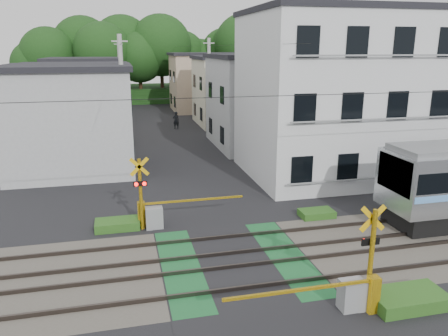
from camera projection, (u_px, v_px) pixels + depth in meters
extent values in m
plane|color=black|center=(235.00, 261.00, 15.35)|extent=(120.00, 120.00, 0.00)
cube|color=#47423A|center=(235.00, 261.00, 15.34)|extent=(120.00, 6.00, 0.00)
cube|color=black|center=(235.00, 261.00, 15.34)|extent=(5.20, 120.00, 0.00)
cube|color=#145126|center=(181.00, 267.00, 14.92)|extent=(1.30, 6.00, 0.00)
cube|color=#145126|center=(285.00, 255.00, 15.77)|extent=(1.30, 6.00, 0.00)
cube|color=#3F3833|center=(250.00, 287.00, 13.54)|extent=(120.00, 0.08, 0.14)
cube|color=#3F3833|center=(238.00, 266.00, 14.86)|extent=(120.00, 0.08, 0.14)
cube|color=#3F3833|center=(231.00, 253.00, 15.80)|extent=(120.00, 0.08, 0.14)
cube|color=#3F3833|center=(222.00, 237.00, 17.11)|extent=(120.00, 0.08, 0.14)
cube|color=black|center=(441.00, 218.00, 18.48)|extent=(2.21, 2.02, 0.55)
cube|color=black|center=(395.00, 174.00, 17.38)|extent=(0.10, 2.21, 1.43)
cylinder|color=#F0B40C|center=(371.00, 260.00, 12.24)|extent=(0.14, 0.14, 3.00)
cube|color=#F0B40C|center=(373.00, 219.00, 12.01)|extent=(0.77, 0.05, 0.77)
cube|color=#F0B40C|center=(373.00, 219.00, 12.01)|extent=(0.77, 0.05, 0.77)
cube|color=black|center=(371.00, 242.00, 12.20)|extent=(0.55, 0.05, 0.20)
sphere|color=#FF0C07|center=(364.00, 241.00, 12.22)|extent=(0.16, 0.16, 0.16)
sphere|color=#FF0C07|center=(374.00, 240.00, 12.29)|extent=(0.16, 0.16, 0.16)
cube|color=gray|center=(352.00, 295.00, 12.41)|extent=(0.70, 0.50, 0.90)
cube|color=#F0B40C|center=(373.00, 294.00, 12.26)|extent=(0.30, 0.30, 1.10)
cube|color=#F0B40C|center=(299.00, 290.00, 11.64)|extent=(4.20, 0.08, 0.08)
cylinder|color=#F0B40C|center=(141.00, 195.00, 17.65)|extent=(0.14, 0.14, 3.00)
cube|color=#F0B40C|center=(139.00, 167.00, 17.24)|extent=(0.77, 0.05, 0.77)
cube|color=#F0B40C|center=(139.00, 167.00, 17.24)|extent=(0.77, 0.05, 0.77)
cube|color=black|center=(140.00, 184.00, 17.43)|extent=(0.55, 0.05, 0.20)
sphere|color=#FF0C07|center=(136.00, 184.00, 17.33)|extent=(0.16, 0.16, 0.16)
sphere|color=#FF0C07|center=(144.00, 184.00, 17.41)|extent=(0.16, 0.16, 0.16)
cube|color=gray|center=(154.00, 218.00, 18.04)|extent=(0.70, 0.50, 0.90)
cube|color=#F0B40C|center=(142.00, 214.00, 18.14)|extent=(0.30, 0.30, 1.10)
cube|color=#F0B40C|center=(195.00, 200.00, 18.52)|extent=(4.20, 0.08, 0.08)
cube|color=silver|center=(337.00, 97.00, 24.95)|extent=(10.00, 8.00, 9.00)
cube|color=black|center=(342.00, 11.00, 23.71)|extent=(10.20, 8.16, 0.30)
cube|color=black|center=(302.00, 170.00, 21.15)|extent=(1.10, 0.06, 1.40)
cube|color=black|center=(348.00, 167.00, 21.69)|extent=(1.10, 0.06, 1.40)
cube|color=black|center=(391.00, 164.00, 22.24)|extent=(1.10, 0.06, 1.40)
cube|color=black|center=(433.00, 162.00, 22.78)|extent=(1.10, 0.06, 1.40)
cube|color=gray|center=(372.00, 178.00, 21.92)|extent=(9.00, 0.06, 0.08)
cube|color=black|center=(305.00, 109.00, 20.35)|extent=(1.10, 0.06, 1.40)
cube|color=black|center=(353.00, 107.00, 20.89)|extent=(1.10, 0.06, 1.40)
cube|color=black|center=(398.00, 105.00, 21.44)|extent=(1.10, 0.06, 1.40)
cube|color=black|center=(441.00, 104.00, 21.99)|extent=(1.10, 0.06, 1.40)
cube|color=gray|center=(377.00, 119.00, 21.13)|extent=(9.00, 0.06, 0.08)
cube|color=black|center=(308.00, 42.00, 19.55)|extent=(1.10, 0.06, 1.40)
cube|color=black|center=(358.00, 42.00, 20.10)|extent=(1.10, 0.06, 1.40)
cube|color=black|center=(404.00, 42.00, 20.64)|extent=(1.10, 0.06, 1.40)
cube|color=gray|center=(383.00, 55.00, 20.33)|extent=(9.00, 0.06, 0.08)
cube|color=#AAADB0|center=(71.00, 121.00, 26.23)|extent=(7.00, 7.00, 6.00)
cube|color=black|center=(66.00, 67.00, 25.39)|extent=(7.35, 7.35, 0.30)
cube|color=black|center=(134.00, 152.00, 25.83)|extent=(0.06, 1.00, 1.20)
cube|color=black|center=(132.00, 140.00, 29.11)|extent=(0.06, 1.00, 1.20)
cube|color=black|center=(131.00, 104.00, 25.08)|extent=(0.06, 1.00, 1.20)
cube|color=black|center=(129.00, 98.00, 28.36)|extent=(0.06, 1.00, 1.20)
cube|color=#AAADB0|center=(261.00, 103.00, 32.88)|extent=(7.00, 8.00, 6.50)
cube|color=black|center=(263.00, 56.00, 31.97)|extent=(7.35, 8.40, 0.30)
cube|color=black|center=(222.00, 135.00, 30.73)|extent=(0.06, 1.00, 1.20)
cube|color=black|center=(211.00, 126.00, 34.48)|extent=(0.06, 1.00, 1.20)
cube|color=black|center=(222.00, 95.00, 29.99)|extent=(0.06, 1.00, 1.20)
cube|color=black|center=(210.00, 90.00, 33.74)|extent=(0.06, 1.00, 1.20)
cube|color=beige|center=(76.00, 104.00, 34.58)|extent=(8.00, 7.00, 5.80)
cube|color=black|center=(72.00, 65.00, 33.77)|extent=(8.40, 7.35, 0.30)
cube|color=black|center=(130.00, 126.00, 34.27)|extent=(0.06, 1.00, 1.20)
cube|color=black|center=(128.00, 119.00, 37.55)|extent=(0.06, 1.00, 1.20)
cube|color=black|center=(127.00, 90.00, 33.52)|extent=(0.06, 1.00, 1.20)
cube|color=black|center=(127.00, 86.00, 36.80)|extent=(0.06, 1.00, 1.20)
cube|color=beige|center=(233.00, 92.00, 42.38)|extent=(7.00, 7.00, 6.20)
cube|color=black|center=(233.00, 57.00, 41.52)|extent=(7.35, 7.35, 0.30)
cube|color=black|center=(201.00, 114.00, 40.43)|extent=(0.06, 1.00, 1.20)
cube|color=black|center=(195.00, 109.00, 43.72)|extent=(0.06, 1.00, 1.20)
cube|color=black|center=(201.00, 83.00, 39.69)|extent=(0.06, 1.00, 1.20)
cube|color=black|center=(194.00, 81.00, 42.97)|extent=(0.06, 1.00, 1.20)
cube|color=#AAADB0|center=(87.00, 91.00, 43.98)|extent=(7.00, 8.00, 6.00)
cube|color=black|center=(84.00, 59.00, 43.14)|extent=(7.35, 8.40, 0.30)
cube|color=black|center=(124.00, 110.00, 43.34)|extent=(0.06, 1.00, 1.20)
cube|color=black|center=(123.00, 105.00, 47.09)|extent=(0.06, 1.00, 1.20)
cube|color=black|center=(122.00, 81.00, 42.60)|extent=(0.06, 1.00, 1.20)
cube|color=black|center=(122.00, 78.00, 46.35)|extent=(0.06, 1.00, 1.20)
cube|color=tan|center=(206.00, 83.00, 51.58)|extent=(8.00, 7.00, 6.40)
cube|color=black|center=(206.00, 54.00, 50.69)|extent=(8.40, 7.35, 0.30)
cube|color=black|center=(175.00, 102.00, 49.55)|extent=(0.06, 1.00, 1.20)
cube|color=black|center=(171.00, 99.00, 52.83)|extent=(0.06, 1.00, 1.20)
cube|color=black|center=(174.00, 77.00, 48.80)|extent=(0.06, 1.00, 1.20)
cube|color=black|center=(170.00, 75.00, 52.08)|extent=(0.06, 1.00, 1.20)
cube|color=#193C14|center=(145.00, 93.00, 61.97)|extent=(40.00, 10.00, 2.00)
cylinder|color=#332114|center=(38.00, 91.00, 54.88)|extent=(0.50, 0.50, 4.05)
sphere|color=#193C14|center=(35.00, 64.00, 54.02)|extent=(5.67, 5.67, 5.67)
cylinder|color=#332114|center=(51.00, 87.00, 55.09)|extent=(0.50, 0.50, 4.90)
sphere|color=#193C14|center=(48.00, 55.00, 54.04)|extent=(6.86, 6.86, 6.86)
cylinder|color=#332114|center=(86.00, 82.00, 58.69)|extent=(0.50, 0.50, 5.68)
sphere|color=#193C14|center=(83.00, 47.00, 57.48)|extent=(7.95, 7.95, 7.95)
cylinder|color=#332114|center=(105.00, 85.00, 55.94)|extent=(0.50, 0.50, 5.22)
sphere|color=#193C14|center=(103.00, 51.00, 54.83)|extent=(7.31, 7.31, 7.31)
cylinder|color=#332114|center=(124.00, 81.00, 59.58)|extent=(0.50, 0.50, 5.77)
sphere|color=#193C14|center=(122.00, 46.00, 58.35)|extent=(8.07, 8.07, 8.07)
cylinder|color=#332114|center=(141.00, 86.00, 57.60)|extent=(0.50, 0.50, 4.65)
sphere|color=#193C14|center=(139.00, 57.00, 56.61)|extent=(6.51, 6.51, 6.51)
cylinder|color=#332114|center=(162.00, 81.00, 59.06)|extent=(0.50, 0.50, 5.79)
sphere|color=#193C14|center=(161.00, 45.00, 57.83)|extent=(8.11, 8.11, 8.11)
cylinder|color=#332114|center=(183.00, 83.00, 62.38)|extent=(0.50, 0.50, 4.80)
sphere|color=#193C14|center=(182.00, 55.00, 61.36)|extent=(6.72, 6.72, 6.72)
cylinder|color=#332114|center=(201.00, 84.00, 63.39)|extent=(0.50, 0.50, 4.25)
sphere|color=#193C14|center=(200.00, 60.00, 62.49)|extent=(5.94, 5.94, 5.94)
cylinder|color=#332114|center=(225.00, 82.00, 63.07)|extent=(0.50, 0.50, 5.01)
sphere|color=#193C14|center=(225.00, 53.00, 62.00)|extent=(7.01, 7.01, 7.01)
cylinder|color=#332114|center=(244.00, 80.00, 59.80)|extent=(0.50, 0.50, 5.88)
sphere|color=#193C14|center=(245.00, 45.00, 58.55)|extent=(8.24, 8.24, 8.24)
cube|color=black|center=(382.00, 93.00, 16.32)|extent=(60.00, 0.02, 0.02)
cylinder|color=#A5A5A0|center=(123.00, 105.00, 25.71)|extent=(0.26, 0.26, 8.00)
cube|color=#A5A5A0|center=(120.00, 41.00, 24.76)|extent=(0.90, 0.08, 0.08)
cylinder|color=#A5A5A0|center=(209.00, 89.00, 35.72)|extent=(0.26, 0.26, 8.00)
cube|color=#A5A5A0|center=(209.00, 43.00, 34.76)|extent=(0.90, 0.08, 0.08)
cylinder|color=#A5A5A0|center=(120.00, 80.00, 45.41)|extent=(0.26, 0.26, 8.00)
cube|color=#A5A5A0|center=(118.00, 44.00, 44.45)|extent=(0.90, 0.08, 0.08)
cube|color=black|center=(119.00, 46.00, 34.66)|extent=(0.02, 42.00, 0.02)
cube|color=black|center=(205.00, 46.00, 36.22)|extent=(0.02, 42.00, 0.02)
imported|color=black|center=(176.00, 120.00, 40.19)|extent=(0.64, 0.47, 1.59)
cube|color=#2D5E1E|center=(408.00, 299.00, 12.66)|extent=(2.20, 1.20, 0.40)
cube|color=#2D5E1E|center=(117.00, 224.00, 18.06)|extent=(1.80, 1.00, 0.36)
cube|color=#2D5E1E|center=(317.00, 213.00, 19.33)|extent=(1.50, 0.90, 0.30)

